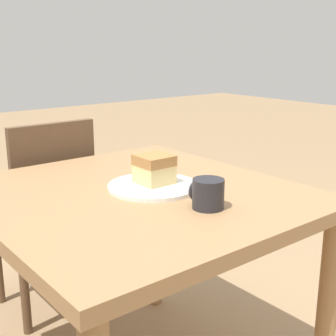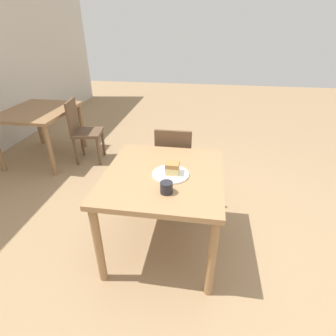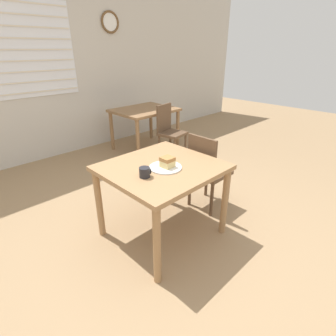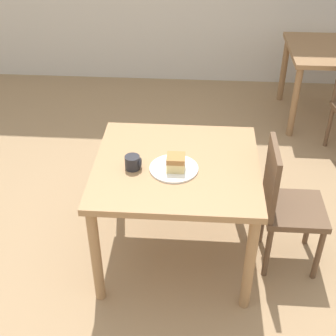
{
  "view_description": "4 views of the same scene",
  "coord_description": "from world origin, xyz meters",
  "px_view_note": "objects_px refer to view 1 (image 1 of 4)",
  "views": [
    {
      "loc": [
        -0.95,
        1.05,
        1.14
      ],
      "look_at": [
        0.1,
        0.2,
        0.78
      ],
      "focal_mm": 50.0,
      "sensor_mm": 36.0,
      "label": 1
    },
    {
      "loc": [
        -1.53,
        0.0,
        1.71
      ],
      "look_at": [
        0.09,
        0.25,
        0.79
      ],
      "focal_mm": 28.0,
      "sensor_mm": 36.0,
      "label": 2
    },
    {
      "loc": [
        -1.26,
        -1.21,
        1.64
      ],
      "look_at": [
        0.11,
        0.18,
        0.74
      ],
      "focal_mm": 28.0,
      "sensor_mm": 36.0,
      "label": 3
    },
    {
      "loc": [
        0.24,
        -1.91,
        2.25
      ],
      "look_at": [
        0.1,
        0.22,
        0.73
      ],
      "focal_mm": 50.0,
      "sensor_mm": 36.0,
      "label": 4
    }
  ],
  "objects_px": {
    "dining_table_near": "(136,222)",
    "plate": "(153,186)",
    "coffee_mug": "(207,194)",
    "chair_near_window": "(46,213)",
    "cake_slice": "(154,169)"
  },
  "relations": [
    {
      "from": "dining_table_near",
      "to": "plate",
      "type": "distance_m",
      "value": 0.12
    },
    {
      "from": "plate",
      "to": "coffee_mug",
      "type": "relative_size",
      "value": 2.98
    },
    {
      "from": "dining_table_near",
      "to": "coffee_mug",
      "type": "bearing_deg",
      "value": -165.36
    },
    {
      "from": "dining_table_near",
      "to": "coffee_mug",
      "type": "xyz_separation_m",
      "value": [
        -0.24,
        -0.06,
        0.14
      ]
    },
    {
      "from": "chair_near_window",
      "to": "dining_table_near",
      "type": "bearing_deg",
      "value": 90.14
    },
    {
      "from": "dining_table_near",
      "to": "plate",
      "type": "xyz_separation_m",
      "value": [
        -0.01,
        -0.06,
        0.11
      ]
    },
    {
      "from": "plate",
      "to": "coffee_mug",
      "type": "xyz_separation_m",
      "value": [
        -0.23,
        -0.01,
        0.03
      ]
    },
    {
      "from": "dining_table_near",
      "to": "plate",
      "type": "relative_size",
      "value": 3.44
    },
    {
      "from": "cake_slice",
      "to": "coffee_mug",
      "type": "bearing_deg",
      "value": 178.55
    },
    {
      "from": "chair_near_window",
      "to": "plate",
      "type": "xyz_separation_m",
      "value": [
        -0.67,
        -0.06,
        0.26
      ]
    },
    {
      "from": "plate",
      "to": "coffee_mug",
      "type": "height_order",
      "value": "coffee_mug"
    },
    {
      "from": "chair_near_window",
      "to": "plate",
      "type": "height_order",
      "value": "chair_near_window"
    },
    {
      "from": "dining_table_near",
      "to": "chair_near_window",
      "type": "relative_size",
      "value": 1.12
    },
    {
      "from": "chair_near_window",
      "to": "coffee_mug",
      "type": "xyz_separation_m",
      "value": [
        -0.9,
        -0.06,
        0.3
      ]
    },
    {
      "from": "chair_near_window",
      "to": "cake_slice",
      "type": "bearing_deg",
      "value": 96.16
    }
  ]
}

